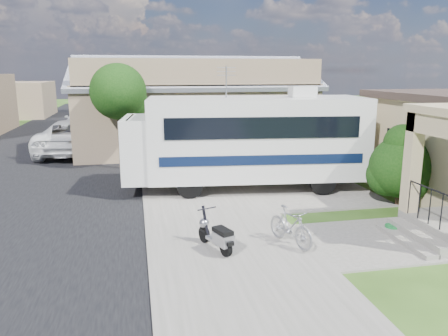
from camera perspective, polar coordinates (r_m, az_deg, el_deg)
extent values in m
plane|color=#223E10|center=(11.69, 4.91, -8.77)|extent=(120.00, 120.00, 0.00)
cube|color=black|center=(21.32, -23.08, 0.11)|extent=(9.00, 80.00, 0.02)
cube|color=#626058|center=(20.97, -5.44, 0.94)|extent=(4.00, 80.00, 0.06)
cube|color=#626058|center=(16.19, 5.54, -2.58)|extent=(7.00, 6.00, 0.05)
cube|color=#626058|center=(12.02, 20.34, -8.81)|extent=(4.00, 3.00, 0.05)
cube|color=black|center=(15.91, 21.48, 2.50)|extent=(0.04, 1.10, 1.20)
cube|color=#626058|center=(12.12, 23.99, -8.27)|extent=(0.40, 2.16, 0.32)
cube|color=#626058|center=(11.95, 22.56, -8.84)|extent=(0.35, 2.16, 0.16)
cube|color=tan|center=(12.68, 23.40, 0.64)|extent=(0.35, 0.35, 2.70)
cube|color=tan|center=(11.70, 26.71, 4.88)|extent=(0.35, 2.40, 0.50)
cylinder|color=black|center=(11.90, 25.50, -2.51)|extent=(0.04, 1.70, 0.04)
cube|color=#806650|center=(24.75, -4.22, 6.90)|extent=(12.00, 8.00, 3.60)
cube|color=slate|center=(22.65, -3.65, 12.33)|extent=(12.50, 4.40, 1.78)
cube|color=slate|center=(26.61, -4.87, 12.35)|extent=(12.50, 4.40, 1.78)
cube|color=slate|center=(24.64, -4.33, 13.97)|extent=(12.50, 0.50, 0.22)
cube|color=#806650|center=(20.77, -2.90, 12.32)|extent=(11.76, 0.20, 1.30)
cube|color=#806650|center=(46.06, -26.70, 8.00)|extent=(8.00, 7.00, 3.20)
cylinder|color=#301E15|center=(19.62, -13.39, 4.43)|extent=(0.20, 0.20, 3.15)
sphere|color=black|center=(19.46, -13.66, 9.68)|extent=(2.40, 2.40, 2.40)
sphere|color=black|center=(19.68, -12.40, 8.46)|extent=(1.68, 1.68, 1.68)
cylinder|color=#301E15|center=(29.55, -12.87, 7.24)|extent=(0.20, 0.20, 3.29)
sphere|color=black|center=(29.44, -13.05, 10.89)|extent=(2.40, 2.40, 2.40)
sphere|color=black|center=(29.65, -12.21, 10.03)|extent=(1.68, 1.68, 1.68)
cylinder|color=#301E15|center=(38.53, -12.61, 8.23)|extent=(0.20, 0.20, 3.01)
sphere|color=black|center=(38.45, -12.73, 10.79)|extent=(2.40, 2.40, 2.40)
sphere|color=black|center=(38.66, -12.10, 10.19)|extent=(1.68, 1.68, 1.68)
cube|color=beige|center=(15.80, 4.24, 4.05)|extent=(7.88, 3.50, 2.84)
cube|color=beige|center=(15.70, -11.29, 2.57)|extent=(1.13, 2.67, 2.18)
cube|color=black|center=(15.63, -12.10, 4.72)|extent=(0.30, 2.31, 0.98)
cube|color=black|center=(14.38, 5.21, 5.24)|extent=(6.46, 0.70, 0.71)
cube|color=black|center=(17.08, 3.48, 6.43)|extent=(6.46, 0.70, 0.71)
cube|color=black|center=(14.56, 5.12, 1.03)|extent=(6.84, 0.73, 0.33)
cube|color=black|center=(17.23, 3.43, 2.87)|extent=(6.84, 0.73, 0.33)
cube|color=beige|center=(16.00, 10.20, 9.81)|extent=(0.95, 0.85, 0.38)
cylinder|color=#929299|center=(15.48, 0.30, 11.21)|extent=(0.04, 0.04, 1.09)
cylinder|color=black|center=(14.68, -4.49, -2.27)|extent=(0.90, 0.39, 0.87)
cylinder|color=black|center=(17.01, -4.67, -0.20)|extent=(0.90, 0.39, 0.87)
cylinder|color=black|center=(15.45, 12.75, -1.79)|extent=(0.90, 0.39, 0.87)
cylinder|color=black|center=(17.68, 10.34, 0.13)|extent=(0.90, 0.39, 0.87)
cylinder|color=#301E15|center=(15.08, 21.79, -3.15)|extent=(0.16, 0.16, 0.78)
sphere|color=black|center=(14.88, 22.06, 0.11)|extent=(1.95, 1.95, 1.95)
sphere|color=black|center=(15.26, 22.81, 1.83)|extent=(1.56, 1.56, 1.56)
sphere|color=black|center=(14.94, 20.63, -0.88)|extent=(1.37, 1.37, 1.37)
sphere|color=black|center=(14.84, 23.18, -1.57)|extent=(1.17, 1.17, 1.17)
sphere|color=black|center=(14.74, 22.31, 3.07)|extent=(1.17, 1.17, 1.17)
cylinder|color=black|center=(10.22, 0.24, -10.39)|extent=(0.24, 0.41, 0.40)
cylinder|color=black|center=(11.01, -2.59, -8.65)|extent=(0.24, 0.41, 0.40)
cube|color=#929299|center=(10.56, -1.10, -9.30)|extent=(0.43, 0.57, 0.07)
cube|color=#929299|center=(10.22, -0.04, -9.28)|extent=(0.47, 0.58, 0.27)
cube|color=black|center=(10.19, -0.17, -8.25)|extent=(0.45, 0.61, 0.11)
cube|color=black|center=(10.05, 0.67, -9.79)|extent=(0.22, 0.23, 0.09)
cylinder|color=black|center=(10.84, -2.44, -6.96)|extent=(0.18, 0.31, 0.76)
sphere|color=#929299|center=(10.91, -2.60, -7.18)|extent=(0.26, 0.26, 0.26)
sphere|color=black|center=(10.97, -2.79, -7.07)|extent=(0.11, 0.11, 0.11)
cylinder|color=black|center=(10.66, -2.26, -5.32)|extent=(0.48, 0.21, 0.03)
cube|color=black|center=(10.98, -2.59, -8.12)|extent=(0.21, 0.28, 0.05)
imported|color=#929299|center=(10.91, 8.66, -7.83)|extent=(0.96, 1.62, 0.94)
imported|color=white|center=(24.12, -18.77, 3.94)|extent=(3.66, 6.71, 1.78)
imported|color=white|center=(30.64, -17.31, 5.90)|extent=(3.06, 6.81, 1.94)
cylinder|color=#15692C|center=(12.64, 21.13, -7.51)|extent=(0.40, 0.40, 0.18)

